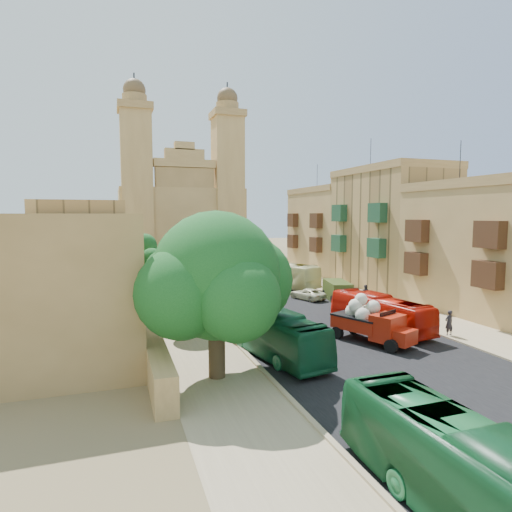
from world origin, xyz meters
TOP-DOWN VIEW (x-y plane):
  - ground at (0.00, 0.00)m, footprint 260.00×260.00m
  - road_surface at (0.00, 30.00)m, footprint 14.00×140.00m
  - sidewalk_east at (9.50, 30.00)m, footprint 5.00×140.00m
  - sidewalk_west at (-9.50, 30.00)m, footprint 5.00×140.00m
  - kerb_east at (7.00, 30.00)m, footprint 0.25×140.00m
  - kerb_west at (-7.00, 30.00)m, footprint 0.25×140.00m
  - townhouse_b at (15.95, 11.00)m, footprint 9.00×14.00m
  - townhouse_c at (15.95, 25.00)m, footprint 9.00×14.00m
  - townhouse_d at (15.95, 39.00)m, footprint 9.00×14.00m
  - west_wall at (-12.50, 20.00)m, footprint 1.00×40.00m
  - west_building_low at (-18.00, 18.00)m, footprint 10.00×28.00m
  - west_building_mid at (-18.00, 44.00)m, footprint 10.00×22.00m
  - church at (-0.00, 78.61)m, footprint 28.00×22.50m
  - ficus_tree at (-9.42, 4.01)m, footprint 8.57×7.89m
  - street_tree_a at (-10.00, 12.00)m, footprint 2.73×2.73m
  - street_tree_b at (-10.00, 24.00)m, footprint 3.26×3.26m
  - street_tree_c at (-10.00, 36.00)m, footprint 2.85×2.85m
  - street_tree_d at (-10.00, 48.00)m, footprint 3.67×3.67m
  - red_truck at (1.46, 6.62)m, footprint 3.91×5.72m
  - olive_pickup at (6.46, 20.00)m, footprint 2.92×4.76m
  - bus_green_south at (-5.55, -8.94)m, footprint 2.51×10.23m
  - bus_green_north at (-5.61, 6.60)m, footprint 4.00×10.06m
  - bus_red_east at (4.00, 9.39)m, footprint 3.42×9.18m
  - bus_cream_east at (4.00, 29.08)m, footprint 6.31×10.93m
  - car_blue_a at (-1.81, 12.21)m, footprint 2.39×3.55m
  - car_white_a at (-2.50, 35.10)m, footprint 2.79×4.03m
  - car_cream at (3.72, 21.11)m, footprint 3.02×4.32m
  - car_dkblue at (-1.04, 40.94)m, footprint 3.10×4.25m
  - car_white_b at (1.73, 40.56)m, footprint 2.62×3.73m
  - car_blue_b at (-1.25, 58.48)m, footprint 2.24×3.56m
  - pedestrian_a at (7.50, 6.32)m, footprint 0.68×0.46m
  - pedestrian_c at (7.50, 16.66)m, footprint 0.72×1.23m

SIDE VIEW (x-z plane):
  - ground at x=0.00m, z-range 0.00..0.00m
  - road_surface at x=0.00m, z-range 0.00..0.01m
  - sidewalk_east at x=9.50m, z-range 0.00..0.01m
  - sidewalk_west at x=-9.50m, z-range 0.00..0.01m
  - kerb_east at x=7.00m, z-range 0.00..0.12m
  - kerb_west at x=-7.00m, z-range 0.00..0.12m
  - car_cream at x=3.72m, z-range 0.00..1.10m
  - car_blue_b at x=-1.25m, z-range 0.00..1.11m
  - car_blue_a at x=-1.81m, z-range 0.00..1.12m
  - car_dkblue at x=-1.04m, z-range 0.00..1.14m
  - car_white_b at x=1.73m, z-range 0.00..1.18m
  - car_white_a at x=-2.50m, z-range 0.00..1.26m
  - olive_pickup at x=6.46m, z-range -0.02..1.81m
  - west_wall at x=-12.50m, z-range 0.00..1.80m
  - pedestrian_a at x=7.50m, z-range 0.00..1.80m
  - pedestrian_c at x=7.50m, z-range 0.00..1.97m
  - bus_red_east at x=4.00m, z-range 0.00..2.50m
  - bus_green_north at x=-5.61m, z-range 0.00..2.73m
  - red_truck at x=1.46m, z-range -0.19..2.98m
  - bus_green_south at x=-5.55m, z-range 0.00..2.84m
  - bus_cream_east at x=4.00m, z-range 0.00..3.00m
  - street_tree_a at x=-10.00m, z-range 0.70..4.90m
  - street_tree_c at x=-10.00m, z-range 0.73..5.11m
  - street_tree_b at x=-10.00m, z-range 0.85..5.86m
  - street_tree_d at x=-10.00m, z-range 0.96..6.61m
  - west_building_low at x=-18.00m, z-range 0.00..8.40m
  - west_building_mid at x=-18.00m, z-range 0.00..10.00m
  - ficus_tree at x=-9.42m, z-range 0.78..9.35m
  - townhouse_b at x=15.95m, z-range -1.79..13.11m
  - townhouse_d at x=15.95m, z-range -1.79..14.11m
  - townhouse_c at x=15.95m, z-range -1.79..15.61m
  - church at x=0.00m, z-range -8.63..27.67m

